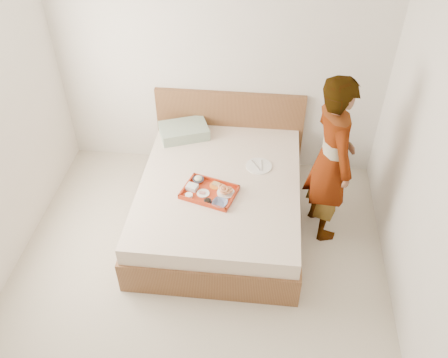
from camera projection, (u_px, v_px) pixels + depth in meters
name	position (u px, v px, depth m)	size (l,w,h in m)	color
ground	(194.00, 298.00, 4.27)	(3.50, 4.00, 0.01)	beige
ceiling	(174.00, 12.00, 2.56)	(3.50, 4.00, 0.01)	white
wall_back	(219.00, 61.00, 4.92)	(3.50, 0.01, 2.60)	silver
wall_right	(438.00, 209.00, 3.27)	(0.01, 4.00, 2.60)	silver
bed	(220.00, 201.00, 4.83)	(1.65, 2.00, 0.53)	brown
headboard	(230.00, 129.00, 5.43)	(1.65, 0.06, 0.95)	brown
pillow	(184.00, 131.00, 5.20)	(0.51, 0.34, 0.12)	#929F90
tray	(209.00, 192.00, 4.51)	(0.49, 0.36, 0.04)	#B02911
prawn_plate	(226.00, 193.00, 4.51)	(0.17, 0.17, 0.01)	white
navy_bowl_big	(220.00, 203.00, 4.38)	(0.14, 0.14, 0.03)	navy
sauce_dish	(208.00, 201.00, 4.41)	(0.07, 0.07, 0.03)	black
meat_plate	(203.00, 193.00, 4.50)	(0.12, 0.12, 0.01)	white
bread_plate	(216.00, 186.00, 4.59)	(0.12, 0.12, 0.01)	orange
salad_bowl	(198.00, 180.00, 4.63)	(0.11, 0.11, 0.03)	navy
plastic_tub	(192.00, 187.00, 4.54)	(0.10, 0.08, 0.04)	silver
cheese_round	(189.00, 195.00, 4.47)	(0.07, 0.07, 0.02)	white
dinner_plate	(259.00, 166.00, 4.83)	(0.26, 0.26, 0.01)	white
person	(331.00, 160.00, 4.38)	(0.63, 0.41, 1.73)	silver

